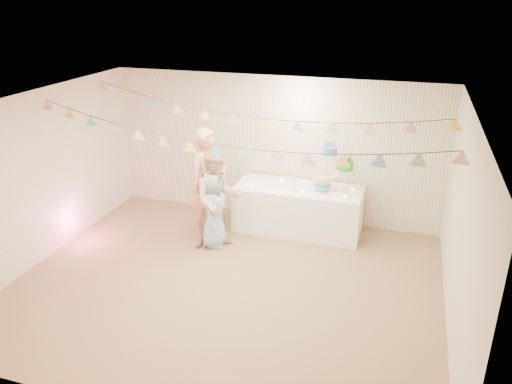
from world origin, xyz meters
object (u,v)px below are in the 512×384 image
(cake_stand, at_px, (332,171))
(person_child, at_px, (214,209))
(table, at_px, (298,209))
(person_adult_a, at_px, (210,185))
(person_adult_b, at_px, (218,200))

(cake_stand, height_order, person_child, cake_stand)
(table, relative_size, person_adult_a, 1.13)
(person_adult_a, height_order, person_child, person_adult_a)
(person_adult_b, height_order, person_child, person_adult_b)
(person_child, bearing_deg, person_adult_b, -78.32)
(table, height_order, person_adult_b, person_adult_b)
(cake_stand, distance_m, person_adult_b, 1.96)
(cake_stand, relative_size, person_adult_b, 0.48)
(table, relative_size, person_adult_b, 1.33)
(table, bearing_deg, person_adult_a, -152.77)
(person_adult_a, xyz_separation_m, person_adult_b, (0.23, -0.23, -0.15))
(cake_stand, xyz_separation_m, person_adult_a, (-1.90, -0.74, -0.18))
(cake_stand, bearing_deg, table, -174.81)
(person_adult_a, distance_m, person_child, 0.43)
(table, height_order, cake_stand, cake_stand)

